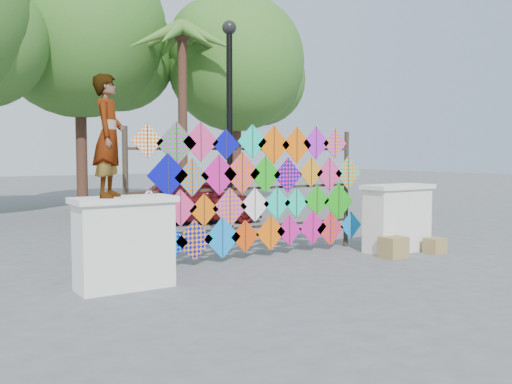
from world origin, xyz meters
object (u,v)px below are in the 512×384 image
vendor_woman (109,136)px  lamppost (230,112)px  sedan (195,200)px  kite_rack (255,190)px

vendor_woman → lamppost: 3.92m
sedan → lamppost: size_ratio=0.82×
vendor_woman → sedan: (4.37, 6.03, -1.49)m
kite_rack → sedan: (1.41, 5.10, -0.60)m
vendor_woman → lamppost: lamppost is taller
kite_rack → lamppost: lamppost is taller
vendor_woman → lamppost: bearing=-21.8°
kite_rack → vendor_woman: size_ratio=2.97×
kite_rack → vendor_woman: 3.23m
lamppost → kite_rack: bearing=-100.1°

